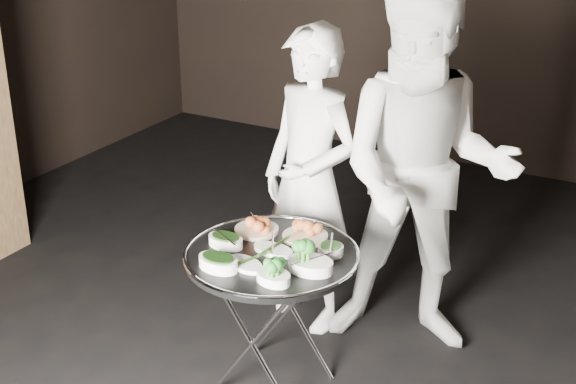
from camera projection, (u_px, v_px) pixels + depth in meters
The scene contains 14 objects.
tray_stand at pixel (272, 316), 3.69m from camera, with size 0.47×0.40×0.69m.
serving_tray at pixel (272, 255), 3.57m from camera, with size 0.79×0.79×0.04m.
potato_plate_a at pixel (257, 225), 3.75m from camera, with size 0.22×0.22×0.08m.
potato_plate_b at pixel (305, 232), 3.69m from camera, with size 0.21×0.21×0.08m.
greens_bowl at pixel (331, 248), 3.54m from camera, with size 0.11×0.11×0.07m.
asparagus_plate_a at pixel (273, 248), 3.57m from camera, with size 0.21×0.13×0.04m.
asparagus_plate_b at pixel (246, 263), 3.44m from camera, with size 0.22×0.17×0.04m.
spinach_bowl_a at pixel (226, 239), 3.62m from camera, with size 0.18×0.12×0.07m.
spinach_bowl_b at pixel (218, 261), 3.42m from camera, with size 0.20×0.14×0.08m.
broccoli_bowl_a at pixel (310, 263), 3.40m from camera, with size 0.21×0.16×0.08m.
broccoli_bowl_b at pixel (273, 275), 3.32m from camera, with size 0.19×0.16×0.07m.
serving_utensils at pixel (282, 238), 3.59m from camera, with size 0.58×0.44×0.01m.
waiter_left at pixel (310, 181), 4.09m from camera, with size 0.59×0.38×1.61m, color white.
waiter_right at pixel (425, 174), 3.84m from camera, with size 0.91×0.71×1.86m, color white.
Camera 1 is at (1.55, -2.56, 2.36)m, focal length 50.00 mm.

